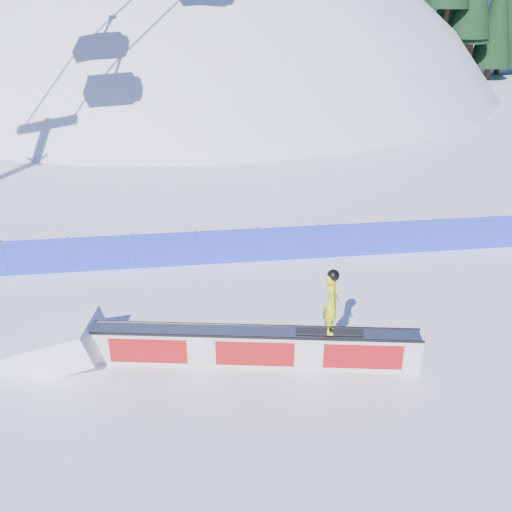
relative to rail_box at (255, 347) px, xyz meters
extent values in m
plane|color=white|center=(-0.22, 1.05, -0.47)|extent=(160.00, 160.00, 0.00)
sphere|color=white|center=(-0.22, 43.05, -18.47)|extent=(64.00, 64.00, 64.00)
cylinder|color=#302013|center=(21.90, 42.94, 5.25)|extent=(0.50, 0.50, 1.40)
cylinder|color=#302013|center=(23.13, 43.41, 4.01)|extent=(0.50, 0.50, 1.40)
cylinder|color=#302013|center=(26.06, 42.71, 0.39)|extent=(0.50, 0.50, 1.40)
cone|color=black|center=(26.06, 42.71, 4.90)|extent=(3.44, 3.44, 7.81)
cylinder|color=#302013|center=(27.19, 41.18, 0.13)|extent=(0.50, 0.50, 1.40)
cone|color=black|center=(27.19, 41.18, 4.82)|extent=(3.60, 3.60, 8.18)
cylinder|color=#302013|center=(30.04, 45.01, 0.13)|extent=(0.50, 0.50, 1.40)
cone|color=black|center=(30.04, 45.01, 4.28)|extent=(3.12, 3.12, 7.10)
cube|color=blue|center=(-0.22, 5.55, 0.13)|extent=(22.00, 0.03, 1.20)
cylinder|color=#3B446A|center=(-7.22, 5.55, 0.18)|extent=(0.05, 0.05, 1.30)
cylinder|color=#3B446A|center=(-5.22, 5.55, 0.18)|extent=(0.05, 0.05, 1.30)
cylinder|color=#3B446A|center=(-3.22, 5.55, 0.18)|extent=(0.05, 0.05, 1.30)
cylinder|color=#3B446A|center=(-1.22, 5.55, 0.18)|extent=(0.05, 0.05, 1.30)
cylinder|color=#3B446A|center=(0.78, 5.55, 0.18)|extent=(0.05, 0.05, 1.30)
cylinder|color=#3B446A|center=(2.78, 5.55, 0.18)|extent=(0.05, 0.05, 1.30)
cylinder|color=#3B446A|center=(4.78, 5.55, 0.18)|extent=(0.05, 0.05, 1.30)
cylinder|color=#3B446A|center=(6.78, 5.55, 0.18)|extent=(0.05, 0.05, 1.30)
cylinder|color=#3B446A|center=(8.78, 5.55, 0.18)|extent=(0.05, 0.05, 1.30)
cube|color=silver|center=(0.00, 0.00, -0.02)|extent=(7.88, 1.86, 0.89)
cube|color=#9598A3|center=(0.00, 0.00, 0.44)|extent=(7.80, 1.87, 0.04)
cube|color=black|center=(-0.05, -0.26, 0.45)|extent=(7.79, 1.40, 0.06)
cube|color=black|center=(0.05, 0.26, 0.45)|extent=(7.79, 1.40, 0.06)
cube|color=red|center=(-0.04, -0.25, -0.02)|extent=(7.40, 1.32, 0.67)
cube|color=red|center=(0.04, 0.25, -0.02)|extent=(7.40, 1.32, 0.67)
cube|color=black|center=(1.74, -0.31, 0.50)|extent=(1.62, 0.56, 0.03)
imported|color=yellow|center=(1.74, -0.31, 1.29)|extent=(0.46, 0.62, 1.55)
sphere|color=black|center=(1.74, -0.31, 2.01)|extent=(0.29, 0.29, 0.29)
camera|label=1|loc=(-1.44, -11.36, 8.01)|focal=40.00mm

